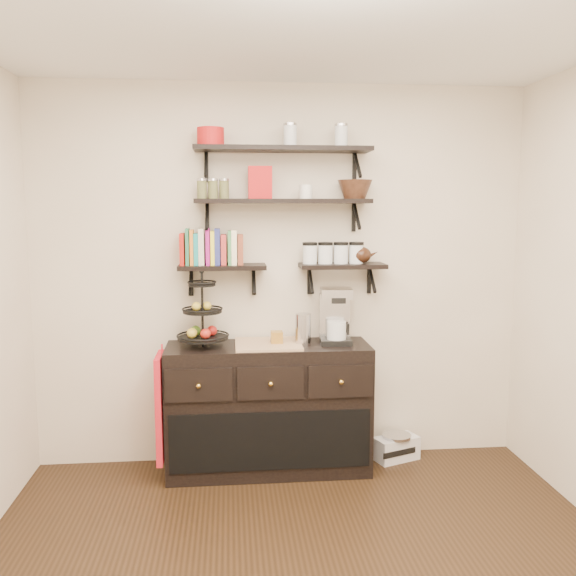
{
  "coord_description": "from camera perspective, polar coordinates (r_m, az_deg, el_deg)",
  "views": [
    {
      "loc": [
        -0.37,
        -2.58,
        1.85
      ],
      "look_at": [
        -0.01,
        1.15,
        1.35
      ],
      "focal_mm": 38.0,
      "sensor_mm": 36.0,
      "label": 1
    }
  ],
  "objects": [
    {
      "name": "back_wall",
      "position": [
        4.38,
        -0.63,
        1.1
      ],
      "size": [
        3.5,
        0.02,
        2.7
      ],
      "primitive_type": "cube",
      "color": "#EFE3CB",
      "rests_on": "ground"
    },
    {
      "name": "shelf_top",
      "position": [
        4.24,
        -0.49,
        12.83
      ],
      "size": [
        1.2,
        0.27,
        0.23
      ],
      "color": "black",
      "rests_on": "back_wall"
    },
    {
      "name": "shelf_mid",
      "position": [
        4.22,
        -0.49,
        8.09
      ],
      "size": [
        1.2,
        0.27,
        0.23
      ],
      "color": "black",
      "rests_on": "back_wall"
    },
    {
      "name": "shelf_low_left",
      "position": [
        4.24,
        -6.17,
        1.9
      ],
      "size": [
        0.6,
        0.25,
        0.23
      ],
      "color": "black",
      "rests_on": "back_wall"
    },
    {
      "name": "shelf_low_right",
      "position": [
        4.31,
        5.08,
        2.01
      ],
      "size": [
        0.6,
        0.25,
        0.23
      ],
      "color": "black",
      "rests_on": "back_wall"
    },
    {
      "name": "cookbooks",
      "position": [
        4.22,
        -6.91,
        3.74
      ],
      "size": [
        0.43,
        0.15,
        0.26
      ],
      "color": "#B61B12",
      "rests_on": "shelf_low_left"
    },
    {
      "name": "glass_canisters",
      "position": [
        4.29,
        4.24,
        3.16
      ],
      "size": [
        0.43,
        0.1,
        0.13
      ],
      "color": "silver",
      "rests_on": "shelf_low_right"
    },
    {
      "name": "sideboard",
      "position": [
        4.34,
        -1.85,
        -11.14
      ],
      "size": [
        1.4,
        0.5,
        0.92
      ],
      "color": "black",
      "rests_on": "floor"
    },
    {
      "name": "fruit_stand",
      "position": [
        4.18,
        -7.95,
        -3.1
      ],
      "size": [
        0.34,
        0.34,
        0.51
      ],
      "rotation": [
        0.0,
        0.0,
        -0.3
      ],
      "color": "black",
      "rests_on": "sideboard"
    },
    {
      "name": "candle",
      "position": [
        4.21,
        -1.06,
        -4.61
      ],
      "size": [
        0.08,
        0.08,
        0.08
      ],
      "primitive_type": "cube",
      "color": "olive",
      "rests_on": "sideboard"
    },
    {
      "name": "coffee_maker",
      "position": [
        4.26,
        4.45,
        -2.71
      ],
      "size": [
        0.23,
        0.22,
        0.39
      ],
      "rotation": [
        0.0,
        0.0,
        -0.08
      ],
      "color": "black",
      "rests_on": "sideboard"
    },
    {
      "name": "thermal_carafe",
      "position": [
        4.19,
        1.41,
        -3.9
      ],
      "size": [
        0.11,
        0.11,
        0.22
      ],
      "primitive_type": "cylinder",
      "color": "silver",
      "rests_on": "sideboard"
    },
    {
      "name": "apron",
      "position": [
        4.24,
        -11.83,
        -10.86
      ],
      "size": [
        0.04,
        0.31,
        0.72
      ],
      "primitive_type": "cube",
      "color": "red",
      "rests_on": "sideboard"
    },
    {
      "name": "radio",
      "position": [
        4.69,
        10.11,
        -14.45
      ],
      "size": [
        0.36,
        0.28,
        0.19
      ],
      "rotation": [
        0.0,
        0.0,
        0.36
      ],
      "color": "silver",
      "rests_on": "floor"
    },
    {
      "name": "recipe_box",
      "position": [
        4.21,
        -2.63,
        9.83
      ],
      "size": [
        0.16,
        0.06,
        0.22
      ],
      "primitive_type": "cube",
      "rotation": [
        0.0,
        0.0,
        0.01
      ],
      "color": "red",
      "rests_on": "shelf_mid"
    },
    {
      "name": "walnut_bowl",
      "position": [
        4.29,
        6.27,
        9.15
      ],
      "size": [
        0.24,
        0.24,
        0.13
      ],
      "primitive_type": null,
      "color": "black",
      "rests_on": "shelf_mid"
    },
    {
      "name": "ramekins",
      "position": [
        4.23,
        1.69,
        8.98
      ],
      "size": [
        0.09,
        0.09,
        0.1
      ],
      "primitive_type": "cylinder",
      "color": "white",
      "rests_on": "shelf_mid"
    },
    {
      "name": "teapot",
      "position": [
        4.33,
        6.88,
        3.22
      ],
      "size": [
        0.19,
        0.15,
        0.14
      ],
      "primitive_type": null,
      "rotation": [
        0.0,
        0.0,
        -0.06
      ],
      "color": "black",
      "rests_on": "shelf_low_right"
    },
    {
      "name": "red_pot",
      "position": [
        4.22,
        -7.25,
        13.85
      ],
      "size": [
        0.18,
        0.18,
        0.12
      ],
      "primitive_type": "cylinder",
      "color": "red",
      "rests_on": "shelf_top"
    }
  ]
}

